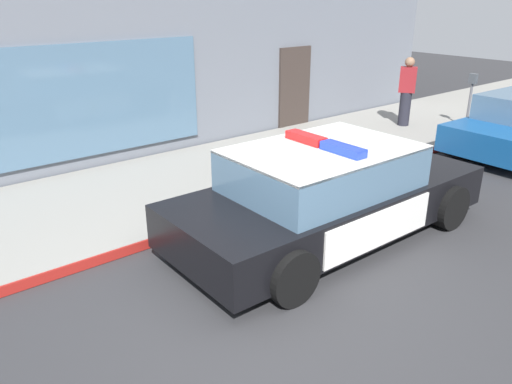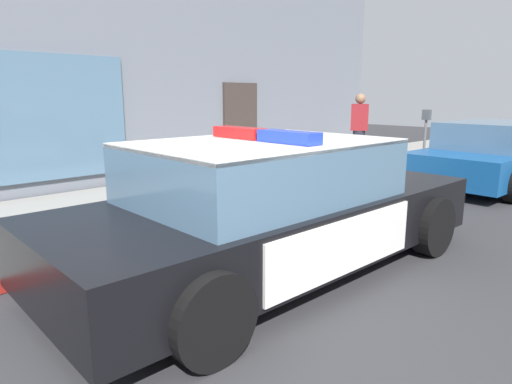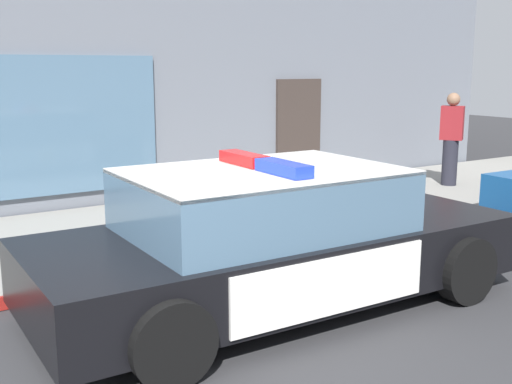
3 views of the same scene
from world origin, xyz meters
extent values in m
cube|color=gray|center=(0.00, 3.93, 0.07)|extent=(48.00, 3.42, 0.15)
cube|color=maroon|center=(0.00, 2.21, 0.08)|extent=(28.80, 0.04, 0.14)
cube|color=#382D28|center=(5.67, 5.66, 1.05)|extent=(1.00, 0.08, 2.10)
cube|color=black|center=(1.96, 0.92, 0.50)|extent=(4.87, 1.99, 0.60)
cube|color=silver|center=(3.52, 0.90, 0.67)|extent=(1.67, 1.91, 0.05)
cube|color=silver|center=(0.26, 0.94, 0.67)|extent=(1.38, 1.91, 0.05)
cube|color=silver|center=(1.88, 1.90, 0.50)|extent=(2.04, 0.05, 0.51)
cube|color=silver|center=(1.85, -0.06, 0.50)|extent=(2.04, 0.05, 0.51)
cube|color=yellow|center=(1.88, 1.92, 0.50)|extent=(0.22, 0.01, 0.26)
cube|color=slate|center=(1.77, 0.92, 1.07)|extent=(2.54, 1.77, 0.60)
cube|color=silver|center=(1.77, 0.92, 1.36)|extent=(2.54, 1.77, 0.04)
cube|color=red|center=(1.77, 1.27, 1.44)|extent=(0.21, 0.66, 0.11)
cube|color=blue|center=(1.76, 0.58, 1.44)|extent=(0.21, 0.66, 0.11)
cylinder|color=black|center=(3.58, 1.87, 0.34)|extent=(0.68, 0.23, 0.68)
cylinder|color=black|center=(3.55, -0.06, 0.34)|extent=(0.68, 0.23, 0.68)
cylinder|color=black|center=(0.37, 1.91, 0.34)|extent=(0.68, 0.23, 0.68)
cylinder|color=black|center=(0.35, -0.03, 0.34)|extent=(0.68, 0.23, 0.68)
cylinder|color=silver|center=(3.71, 2.96, 0.20)|extent=(0.28, 0.28, 0.10)
cylinder|color=silver|center=(3.71, 2.96, 0.47)|extent=(0.19, 0.19, 0.45)
sphere|color=silver|center=(3.71, 2.96, 0.77)|extent=(0.22, 0.22, 0.22)
cylinder|color=#B21E19|center=(3.71, 2.96, 0.84)|extent=(0.06, 0.06, 0.05)
cylinder|color=#B21E19|center=(3.71, 2.81, 0.50)|extent=(0.09, 0.10, 0.09)
cylinder|color=#B21E19|center=(3.71, 3.10, 0.50)|extent=(0.09, 0.10, 0.09)
cylinder|color=#B21E19|center=(3.86, 2.96, 0.46)|extent=(0.10, 0.12, 0.12)
cylinder|color=black|center=(7.11, 1.99, 0.32)|extent=(0.65, 0.22, 0.64)
cylinder|color=#23232D|center=(7.85, 3.85, 0.57)|extent=(0.28, 0.28, 0.85)
cube|color=maroon|center=(7.85, 3.85, 1.31)|extent=(0.44, 0.48, 0.62)
sphere|color=#8C664C|center=(7.85, 3.85, 1.74)|extent=(0.24, 0.24, 0.24)
camera|label=1|loc=(-3.06, -3.57, 3.35)|focal=35.11mm
camera|label=2|loc=(-1.35, -2.26, 1.82)|focal=31.51mm
camera|label=3|loc=(-1.45, -4.01, 2.34)|focal=44.32mm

